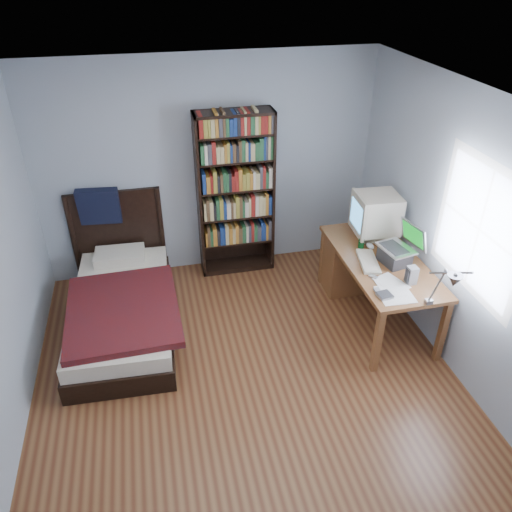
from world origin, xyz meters
name	(u,v)px	position (x,y,z in m)	size (l,w,h in m)	color
room	(251,268)	(0.03, 0.00, 1.25)	(4.20, 4.24, 2.50)	#592D1A
desk	(360,262)	(1.50, 1.09, 0.42)	(0.75, 1.58, 0.73)	brown
crt_monitor	(375,214)	(1.59, 1.06, 1.02)	(0.47, 0.43, 0.51)	beige
laptop	(397,253)	(1.61, 0.55, 0.85)	(0.40, 0.39, 0.42)	#2D2D30
desk_lamp	(451,282)	(1.47, -0.49, 1.22)	(0.23, 0.52, 0.61)	#99999E
keyboard	(368,261)	(1.35, 0.61, 0.74)	(0.17, 0.43, 0.03)	beige
speaker	(412,275)	(1.59, 0.20, 0.82)	(0.09, 0.09, 0.17)	gray
soda_can	(361,243)	(1.39, 0.90, 0.79)	(0.06, 0.06, 0.11)	#083C1C
mouse	(370,246)	(1.48, 0.88, 0.75)	(0.07, 0.12, 0.04)	silver
phone_silver	(373,277)	(1.29, 0.36, 0.74)	(0.04, 0.09, 0.02)	#BABBBF
phone_grey	(378,291)	(1.23, 0.13, 0.74)	(0.05, 0.10, 0.02)	gray
external_drive	(385,295)	(1.26, 0.06, 0.74)	(0.12, 0.12, 0.02)	gray
bookshelf	(236,195)	(0.27, 1.94, 0.97)	(0.87, 0.30, 1.93)	black
bed	(122,303)	(-1.09, 1.14, 0.26)	(1.10, 2.09, 1.16)	black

